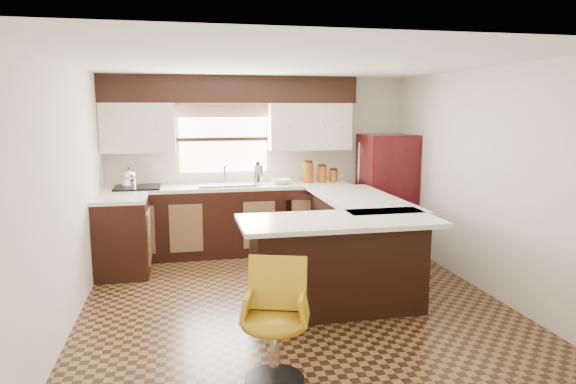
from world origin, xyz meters
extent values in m
plane|color=#49301A|center=(0.00, 0.00, 0.00)|extent=(4.40, 4.40, 0.00)
plane|color=silver|center=(0.00, 0.00, 2.40)|extent=(4.40, 4.40, 0.00)
plane|color=beige|center=(0.00, 2.20, 1.20)|extent=(4.40, 0.00, 4.40)
plane|color=beige|center=(0.00, -2.20, 1.20)|extent=(4.40, 0.00, 4.40)
plane|color=beige|center=(-2.10, 0.00, 1.20)|extent=(0.00, 4.40, 4.40)
plane|color=beige|center=(2.10, 0.00, 1.20)|extent=(0.00, 4.40, 4.40)
cube|color=black|center=(-0.45, 1.90, 0.45)|extent=(3.30, 0.60, 0.90)
cube|color=black|center=(-1.80, 1.25, 0.45)|extent=(0.60, 0.70, 0.90)
cube|color=silver|center=(-0.45, 1.90, 0.92)|extent=(3.30, 0.60, 0.04)
cube|color=silver|center=(-1.80, 1.25, 0.92)|extent=(0.60, 0.70, 0.04)
cube|color=black|center=(-0.40, 2.03, 2.22)|extent=(3.40, 0.35, 0.36)
cube|color=beige|center=(-1.62, 2.03, 1.72)|extent=(0.94, 0.35, 0.64)
cube|color=beige|center=(0.68, 2.03, 1.72)|extent=(1.14, 0.35, 0.64)
cube|color=white|center=(-0.50, 2.18, 1.55)|extent=(1.20, 0.02, 0.90)
cube|color=#D19B93|center=(-0.50, 2.14, 1.94)|extent=(1.30, 0.06, 0.18)
cube|color=#B2B2B7|center=(-0.50, 1.88, 0.96)|extent=(0.75, 0.45, 0.03)
cube|color=black|center=(0.55, 1.61, 0.43)|extent=(0.58, 0.03, 0.78)
cube|color=black|center=(-1.65, 1.88, 0.96)|extent=(0.58, 0.50, 0.02)
cube|color=black|center=(0.90, 0.62, 0.45)|extent=(0.60, 1.95, 0.90)
cube|color=black|center=(0.38, -0.35, 0.45)|extent=(1.65, 0.60, 0.90)
cube|color=silver|center=(0.95, 0.62, 0.92)|extent=(0.84, 1.95, 0.04)
cube|color=silver|center=(0.35, -0.44, 0.92)|extent=(1.89, 0.84, 0.04)
cube|color=#39090C|center=(1.73, 1.74, 0.81)|extent=(0.69, 0.66, 1.61)
cylinder|color=silver|center=(-0.07, 1.90, 1.08)|extent=(0.13, 0.13, 0.27)
imported|color=white|center=(0.24, 1.90, 0.98)|extent=(0.35, 0.35, 0.07)
cylinder|color=#87430E|center=(0.64, 1.92, 1.09)|extent=(0.14, 0.14, 0.28)
cylinder|color=#87430E|center=(0.84, 1.92, 1.06)|extent=(0.13, 0.13, 0.22)
cylinder|color=#87430E|center=(1.01, 1.92, 1.03)|extent=(0.12, 0.12, 0.17)
camera|label=1|loc=(-1.09, -4.96, 1.97)|focal=32.00mm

